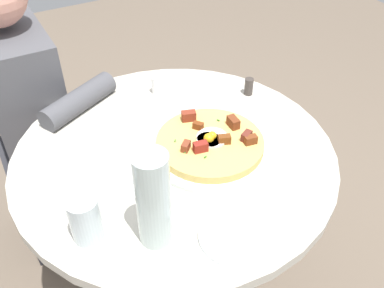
{
  "coord_description": "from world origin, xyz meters",
  "views": [
    {
      "loc": [
        -0.78,
        0.39,
        1.49
      ],
      "look_at": [
        -0.02,
        -0.04,
        0.77
      ],
      "focal_mm": 39.63,
      "sensor_mm": 36.0,
      "label": 1
    }
  ],
  "objects_px": {
    "breakfast_pizza": "(210,142)",
    "salt_shaker": "(156,85)",
    "bread_plate": "(236,235)",
    "person_seated": "(37,138)",
    "dining_table": "(176,195)",
    "water_glass": "(85,219)",
    "pizza_plate": "(210,148)",
    "fork": "(106,179)",
    "pepper_shaker": "(249,87)",
    "water_bottle": "(153,200)",
    "knife": "(110,189)"
  },
  "relations": [
    {
      "from": "dining_table",
      "to": "water_bottle",
      "type": "relative_size",
      "value": 3.69
    },
    {
      "from": "breakfast_pizza",
      "to": "water_glass",
      "type": "bearing_deg",
      "value": 107.32
    },
    {
      "from": "breakfast_pizza",
      "to": "water_glass",
      "type": "xyz_separation_m",
      "value": [
        -0.12,
        0.38,
        0.03
      ]
    },
    {
      "from": "pizza_plate",
      "to": "water_bottle",
      "type": "bearing_deg",
      "value": 127.33
    },
    {
      "from": "pizza_plate",
      "to": "dining_table",
      "type": "bearing_deg",
      "value": 61.15
    },
    {
      "from": "knife",
      "to": "water_bottle",
      "type": "relative_size",
      "value": 0.76
    },
    {
      "from": "dining_table",
      "to": "pepper_shaker",
      "type": "height_order",
      "value": "pepper_shaker"
    },
    {
      "from": "pizza_plate",
      "to": "salt_shaker",
      "type": "relative_size",
      "value": 5.98
    },
    {
      "from": "dining_table",
      "to": "bread_plate",
      "type": "relative_size",
      "value": 5.24
    },
    {
      "from": "salt_shaker",
      "to": "pepper_shaker",
      "type": "distance_m",
      "value": 0.29
    },
    {
      "from": "dining_table",
      "to": "fork",
      "type": "distance_m",
      "value": 0.28
    },
    {
      "from": "pizza_plate",
      "to": "knife",
      "type": "height_order",
      "value": "pizza_plate"
    },
    {
      "from": "water_bottle",
      "to": "pepper_shaker",
      "type": "height_order",
      "value": "water_bottle"
    },
    {
      "from": "bread_plate",
      "to": "water_bottle",
      "type": "relative_size",
      "value": 0.7
    },
    {
      "from": "dining_table",
      "to": "breakfast_pizza",
      "type": "height_order",
      "value": "breakfast_pizza"
    },
    {
      "from": "bread_plate",
      "to": "pepper_shaker",
      "type": "distance_m",
      "value": 0.57
    },
    {
      "from": "dining_table",
      "to": "water_glass",
      "type": "bearing_deg",
      "value": 119.09
    },
    {
      "from": "knife",
      "to": "salt_shaker",
      "type": "relative_size",
      "value": 3.17
    },
    {
      "from": "water_glass",
      "to": "fork",
      "type": "bearing_deg",
      "value": -33.17
    },
    {
      "from": "pizza_plate",
      "to": "person_seated",
      "type": "bearing_deg",
      "value": 31.68
    },
    {
      "from": "person_seated",
      "to": "breakfast_pizza",
      "type": "relative_size",
      "value": 3.93
    },
    {
      "from": "fork",
      "to": "water_bottle",
      "type": "height_order",
      "value": "water_bottle"
    },
    {
      "from": "dining_table",
      "to": "salt_shaker",
      "type": "xyz_separation_m",
      "value": [
        0.28,
        -0.08,
        0.21
      ]
    },
    {
      "from": "dining_table",
      "to": "breakfast_pizza",
      "type": "xyz_separation_m",
      "value": [
        -0.05,
        -0.09,
        0.2
      ]
    },
    {
      "from": "pizza_plate",
      "to": "knife",
      "type": "bearing_deg",
      "value": 92.56
    },
    {
      "from": "knife",
      "to": "breakfast_pizza",
      "type": "bearing_deg",
      "value": -173.68
    },
    {
      "from": "dining_table",
      "to": "bread_plate",
      "type": "xyz_separation_m",
      "value": [
        -0.32,
        0.02,
        0.18
      ]
    },
    {
      "from": "bread_plate",
      "to": "person_seated",
      "type": "bearing_deg",
      "value": 17.05
    },
    {
      "from": "pizza_plate",
      "to": "salt_shaker",
      "type": "bearing_deg",
      "value": 0.6
    },
    {
      "from": "pizza_plate",
      "to": "water_bottle",
      "type": "relative_size",
      "value": 1.44
    },
    {
      "from": "water_bottle",
      "to": "fork",
      "type": "bearing_deg",
      "value": 8.95
    },
    {
      "from": "pepper_shaker",
      "to": "person_seated",
      "type": "bearing_deg",
      "value": 55.4
    },
    {
      "from": "person_seated",
      "to": "bread_plate",
      "type": "relative_size",
      "value": 6.84
    },
    {
      "from": "bread_plate",
      "to": "fork",
      "type": "relative_size",
      "value": 0.92
    },
    {
      "from": "person_seated",
      "to": "knife",
      "type": "height_order",
      "value": "person_seated"
    },
    {
      "from": "breakfast_pizza",
      "to": "bread_plate",
      "type": "relative_size",
      "value": 1.74
    },
    {
      "from": "breakfast_pizza",
      "to": "salt_shaker",
      "type": "relative_size",
      "value": 5.09
    },
    {
      "from": "breakfast_pizza",
      "to": "knife",
      "type": "height_order",
      "value": "breakfast_pizza"
    },
    {
      "from": "dining_table",
      "to": "person_seated",
      "type": "distance_m",
      "value": 0.63
    },
    {
      "from": "dining_table",
      "to": "fork",
      "type": "bearing_deg",
      "value": 96.51
    },
    {
      "from": "dining_table",
      "to": "person_seated",
      "type": "xyz_separation_m",
      "value": [
        0.56,
        0.29,
        -0.06
      ]
    },
    {
      "from": "knife",
      "to": "water_glass",
      "type": "bearing_deg",
      "value": 53.16
    },
    {
      "from": "pizza_plate",
      "to": "bread_plate",
      "type": "xyz_separation_m",
      "value": [
        -0.28,
        0.1,
        -0.0
      ]
    },
    {
      "from": "person_seated",
      "to": "salt_shaker",
      "type": "bearing_deg",
      "value": -127.05
    },
    {
      "from": "salt_shaker",
      "to": "bread_plate",
      "type": "bearing_deg",
      "value": 170.73
    },
    {
      "from": "bread_plate",
      "to": "knife",
      "type": "xyz_separation_m",
      "value": [
        0.27,
        0.19,
        0.0
      ]
    },
    {
      "from": "person_seated",
      "to": "pizza_plate",
      "type": "height_order",
      "value": "person_seated"
    },
    {
      "from": "breakfast_pizza",
      "to": "water_bottle",
      "type": "height_order",
      "value": "water_bottle"
    },
    {
      "from": "pizza_plate",
      "to": "water_glass",
      "type": "bearing_deg",
      "value": 107.31
    },
    {
      "from": "fork",
      "to": "water_bottle",
      "type": "xyz_separation_m",
      "value": [
        -0.22,
        -0.03,
        0.11
      ]
    }
  ]
}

